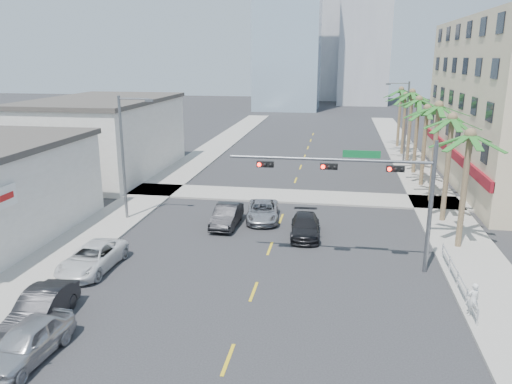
% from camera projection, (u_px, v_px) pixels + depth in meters
% --- Properties ---
extents(ground, '(260.00, 260.00, 0.00)m').
position_uv_depth(ground, '(238.00, 333.00, 21.68)').
color(ground, '#262628').
rests_on(ground, ground).
extents(sidewalk_right, '(4.00, 120.00, 0.15)m').
position_uv_depth(sidewalk_right, '(440.00, 210.00, 38.78)').
color(sidewalk_right, gray).
rests_on(sidewalk_right, ground).
extents(sidewalk_left, '(4.00, 120.00, 0.15)m').
position_uv_depth(sidewalk_left, '(147.00, 196.00, 42.61)').
color(sidewalk_left, gray).
rests_on(sidewalk_left, ground).
extents(sidewalk_cross, '(80.00, 4.00, 0.15)m').
position_uv_depth(sidewalk_cross, '(289.00, 196.00, 42.60)').
color(sidewalk_cross, gray).
rests_on(sidewalk_cross, ground).
extents(building_left_far, '(11.00, 18.00, 7.20)m').
position_uv_depth(building_left_far, '(104.00, 138.00, 50.48)').
color(building_left_far, beige).
rests_on(building_left_far, ground).
extents(tower_far_center, '(16.00, 16.00, 42.00)m').
position_uv_depth(tower_far_center, '(318.00, 20.00, 135.55)').
color(tower_far_center, '#ADADB2').
rests_on(tower_far_center, ground).
extents(traffic_signal_mast, '(11.12, 0.54, 7.20)m').
position_uv_depth(traffic_signal_mast, '(371.00, 182.00, 27.00)').
color(traffic_signal_mast, slate).
rests_on(traffic_signal_mast, ground).
extents(palm_tree_0, '(4.80, 4.80, 7.80)m').
position_uv_depth(palm_tree_0, '(470.00, 136.00, 29.39)').
color(palm_tree_0, brown).
rests_on(palm_tree_0, ground).
extents(palm_tree_1, '(4.80, 4.80, 8.16)m').
position_uv_depth(palm_tree_1, '(452.00, 119.00, 34.24)').
color(palm_tree_1, brown).
rests_on(palm_tree_1, ground).
extents(palm_tree_2, '(4.80, 4.80, 8.52)m').
position_uv_depth(palm_tree_2, '(439.00, 107.00, 39.10)').
color(palm_tree_2, brown).
rests_on(palm_tree_2, ground).
extents(palm_tree_3, '(4.80, 4.80, 7.80)m').
position_uv_depth(palm_tree_3, '(427.00, 109.00, 44.23)').
color(palm_tree_3, brown).
rests_on(palm_tree_3, ground).
extents(palm_tree_4, '(4.80, 4.80, 8.16)m').
position_uv_depth(palm_tree_4, '(419.00, 100.00, 49.08)').
color(palm_tree_4, brown).
rests_on(palm_tree_4, ground).
extents(palm_tree_5, '(4.80, 4.80, 8.52)m').
position_uv_depth(palm_tree_5, '(412.00, 93.00, 53.94)').
color(palm_tree_5, brown).
rests_on(palm_tree_5, ground).
extents(palm_tree_6, '(4.80, 4.80, 7.80)m').
position_uv_depth(palm_tree_6, '(406.00, 96.00, 59.07)').
color(palm_tree_6, brown).
rests_on(palm_tree_6, ground).
extents(palm_tree_7, '(4.80, 4.80, 8.16)m').
position_uv_depth(palm_tree_7, '(401.00, 90.00, 63.93)').
color(palm_tree_7, brown).
rests_on(palm_tree_7, ground).
extents(streetlight_left, '(2.55, 0.25, 9.00)m').
position_uv_depth(streetlight_left, '(125.00, 152.00, 35.42)').
color(streetlight_left, slate).
rests_on(streetlight_left, ground).
extents(streetlight_right, '(2.55, 0.25, 9.00)m').
position_uv_depth(streetlight_right, '(405.00, 118.00, 54.75)').
color(streetlight_right, slate).
rests_on(streetlight_right, ground).
extents(guardrail, '(0.08, 8.08, 1.00)m').
position_uv_depth(guardrail, '(458.00, 277.00, 25.57)').
color(guardrail, silver).
rests_on(guardrail, ground).
extents(car_parked_near, '(2.15, 4.65, 1.54)m').
position_uv_depth(car_parked_near, '(27.00, 342.00, 19.61)').
color(car_parked_near, '#B2B3B7').
rests_on(car_parked_near, ground).
extents(car_parked_mid, '(2.02, 4.78, 1.53)m').
position_uv_depth(car_parked_mid, '(41.00, 308.00, 22.26)').
color(car_parked_mid, black).
rests_on(car_parked_mid, ground).
extents(car_parked_far, '(2.48, 5.16, 1.42)m').
position_uv_depth(car_parked_far, '(92.00, 258.00, 27.94)').
color(car_parked_far, silver).
rests_on(car_parked_far, ground).
extents(car_lane_left, '(1.62, 4.56, 1.50)m').
position_uv_depth(car_lane_left, '(227.00, 215.00, 35.23)').
color(car_lane_left, black).
rests_on(car_lane_left, ground).
extents(car_lane_center, '(2.80, 5.11, 1.35)m').
position_uv_depth(car_lane_center, '(263.00, 211.00, 36.47)').
color(car_lane_center, '#A8A7AC').
rests_on(car_lane_center, ground).
extents(car_lane_right, '(2.19, 4.78, 1.36)m').
position_uv_depth(car_lane_right, '(305.00, 226.00, 33.22)').
color(car_lane_right, black).
rests_on(car_lane_right, ground).
extents(pedestrian, '(0.68, 0.55, 1.61)m').
position_uv_depth(pedestrian, '(473.00, 299.00, 22.65)').
color(pedestrian, white).
rests_on(pedestrian, sidewalk_right).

